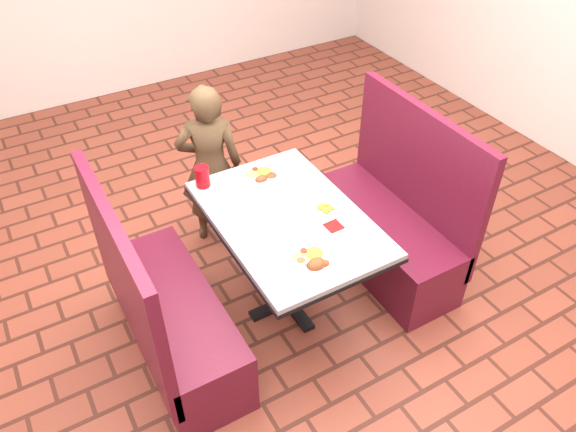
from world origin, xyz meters
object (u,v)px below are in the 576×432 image
object	(u,v)px
booth_bench_left	(168,316)
red_tumbler	(202,177)
far_dinner_plate	(262,174)
dining_table	(288,228)
booth_bench_right	(389,226)
diner_person	(210,167)
plantain_plate	(326,209)
near_dinner_plate	(312,258)

from	to	relation	value
booth_bench_left	red_tumbler	distance (m)	0.86
far_dinner_plate	dining_table	bearing A→B (deg)	-96.73
booth_bench_left	booth_bench_right	world-z (taller)	same
diner_person	far_dinner_plate	world-z (taller)	diner_person
diner_person	plantain_plate	world-z (taller)	diner_person
dining_table	booth_bench_right	world-z (taller)	booth_bench_right
red_tumbler	booth_bench_left	bearing A→B (deg)	-133.24
dining_table	booth_bench_left	distance (m)	0.86
far_dinner_plate	plantain_plate	xyz separation A→B (m)	(0.17, -0.48, -0.01)
booth_bench_left	far_dinner_plate	size ratio (longest dim) A/B	4.97
booth_bench_right	diner_person	bearing A→B (deg)	136.48
dining_table	booth_bench_right	xyz separation A→B (m)	(0.80, 0.00, -0.32)
booth_bench_left	near_dinner_plate	world-z (taller)	booth_bench_left
booth_bench_right	plantain_plate	size ratio (longest dim) A/B	7.57
near_dinner_plate	far_dinner_plate	bearing A→B (deg)	81.15
diner_person	red_tumbler	bearing A→B (deg)	82.86
booth_bench_right	near_dinner_plate	distance (m)	1.06
red_tumbler	near_dinner_plate	bearing A→B (deg)	-75.69
booth_bench_left	booth_bench_right	size ratio (longest dim) A/B	1.00
booth_bench_right	booth_bench_left	bearing A→B (deg)	180.00
near_dinner_plate	plantain_plate	size ratio (longest dim) A/B	1.56
plantain_plate	diner_person	bearing A→B (deg)	109.95
dining_table	booth_bench_left	xyz separation A→B (m)	(-0.80, 0.00, -0.32)
near_dinner_plate	far_dinner_plate	xyz separation A→B (m)	(0.13, 0.81, -0.00)
diner_person	far_dinner_plate	xyz separation A→B (m)	(0.17, -0.45, 0.16)
booth_bench_left	red_tumbler	world-z (taller)	booth_bench_left
far_dinner_plate	diner_person	bearing A→B (deg)	110.65
diner_person	dining_table	bearing A→B (deg)	118.94
near_dinner_plate	booth_bench_left	bearing A→B (deg)	151.55
booth_bench_left	diner_person	size ratio (longest dim) A/B	0.98
far_dinner_plate	red_tumbler	xyz separation A→B (m)	(-0.36, 0.10, 0.04)
plantain_plate	far_dinner_plate	bearing A→B (deg)	109.29
booth_bench_right	red_tumbler	bearing A→B (deg)	154.84
dining_table	diner_person	world-z (taller)	diner_person
dining_table	near_dinner_plate	distance (m)	0.42
near_dinner_plate	dining_table	bearing A→B (deg)	78.90
plantain_plate	near_dinner_plate	bearing A→B (deg)	-132.10
dining_table	far_dinner_plate	xyz separation A→B (m)	(0.05, 0.42, 0.12)
booth_bench_left	diner_person	world-z (taller)	diner_person
booth_bench_left	far_dinner_plate	world-z (taller)	booth_bench_left
dining_table	near_dinner_plate	xyz separation A→B (m)	(-0.08, -0.39, 0.12)
booth_bench_right	far_dinner_plate	xyz separation A→B (m)	(-0.75, 0.42, 0.44)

